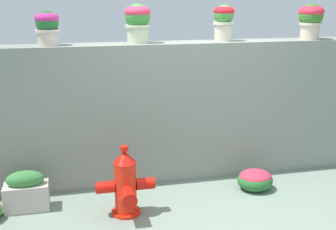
{
  "coord_description": "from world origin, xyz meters",
  "views": [
    {
      "loc": [
        -1.35,
        -4.0,
        2.22
      ],
      "look_at": [
        -0.26,
        0.78,
        0.86
      ],
      "focal_mm": 46.74,
      "sensor_mm": 36.0,
      "label": 1
    }
  ],
  "objects_px": {
    "potted_plant_2": "(138,20)",
    "flower_bush_right": "(255,179)",
    "fire_hydrant": "(126,185)",
    "potted_plant_4": "(311,18)",
    "planter_box": "(26,191)",
    "potted_plant_3": "(224,20)",
    "potted_plant_1": "(47,25)"
  },
  "relations": [
    {
      "from": "potted_plant_2",
      "to": "potted_plant_3",
      "type": "xyz_separation_m",
      "value": [
        1.03,
        0.0,
        -0.01
      ]
    },
    {
      "from": "planter_box",
      "to": "potted_plant_1",
      "type": "bearing_deg",
      "value": 59.36
    },
    {
      "from": "potted_plant_1",
      "to": "flower_bush_right",
      "type": "height_order",
      "value": "potted_plant_1"
    },
    {
      "from": "flower_bush_right",
      "to": "planter_box",
      "type": "relative_size",
      "value": 0.91
    },
    {
      "from": "flower_bush_right",
      "to": "potted_plant_2",
      "type": "bearing_deg",
      "value": 153.54
    },
    {
      "from": "potted_plant_3",
      "to": "potted_plant_1",
      "type": "bearing_deg",
      "value": -179.43
    },
    {
      "from": "flower_bush_right",
      "to": "planter_box",
      "type": "distance_m",
      "value": 2.57
    },
    {
      "from": "potted_plant_2",
      "to": "fire_hydrant",
      "type": "distance_m",
      "value": 1.86
    },
    {
      "from": "potted_plant_2",
      "to": "potted_plant_4",
      "type": "distance_m",
      "value": 2.14
    },
    {
      "from": "potted_plant_4",
      "to": "fire_hydrant",
      "type": "bearing_deg",
      "value": -161.02
    },
    {
      "from": "potted_plant_1",
      "to": "potted_plant_2",
      "type": "height_order",
      "value": "potted_plant_2"
    },
    {
      "from": "potted_plant_1",
      "to": "flower_bush_right",
      "type": "relative_size",
      "value": 0.89
    },
    {
      "from": "potted_plant_4",
      "to": "fire_hydrant",
      "type": "xyz_separation_m",
      "value": [
        -2.44,
        -0.84,
        -1.61
      ]
    },
    {
      "from": "potted_plant_3",
      "to": "planter_box",
      "type": "distance_m",
      "value": 2.96
    },
    {
      "from": "potted_plant_2",
      "to": "potted_plant_4",
      "type": "xyz_separation_m",
      "value": [
        2.14,
        -0.06,
        -0.0
      ]
    },
    {
      "from": "planter_box",
      "to": "potted_plant_2",
      "type": "bearing_deg",
      "value": 22.77
    },
    {
      "from": "potted_plant_2",
      "to": "planter_box",
      "type": "height_order",
      "value": "potted_plant_2"
    },
    {
      "from": "potted_plant_1",
      "to": "potted_plant_2",
      "type": "bearing_deg",
      "value": 0.97
    },
    {
      "from": "potted_plant_4",
      "to": "fire_hydrant",
      "type": "height_order",
      "value": "potted_plant_4"
    },
    {
      "from": "flower_bush_right",
      "to": "potted_plant_4",
      "type": "bearing_deg",
      "value": 32.87
    },
    {
      "from": "potted_plant_4",
      "to": "flower_bush_right",
      "type": "relative_size",
      "value": 1.03
    },
    {
      "from": "potted_plant_1",
      "to": "potted_plant_2",
      "type": "distance_m",
      "value": 1.0
    },
    {
      "from": "potted_plant_2",
      "to": "flower_bush_right",
      "type": "relative_size",
      "value": 1.05
    },
    {
      "from": "potted_plant_3",
      "to": "flower_bush_right",
      "type": "xyz_separation_m",
      "value": [
        0.22,
        -0.63,
        -1.8
      ]
    },
    {
      "from": "potted_plant_1",
      "to": "potted_plant_4",
      "type": "distance_m",
      "value": 3.13
    },
    {
      "from": "potted_plant_2",
      "to": "fire_hydrant",
      "type": "height_order",
      "value": "potted_plant_2"
    },
    {
      "from": "potted_plant_3",
      "to": "flower_bush_right",
      "type": "height_order",
      "value": "potted_plant_3"
    },
    {
      "from": "potted_plant_3",
      "to": "flower_bush_right",
      "type": "relative_size",
      "value": 1.01
    },
    {
      "from": "potted_plant_4",
      "to": "flower_bush_right",
      "type": "xyz_separation_m",
      "value": [
        -0.88,
        -0.57,
        -1.81
      ]
    },
    {
      "from": "potted_plant_2",
      "to": "potted_plant_4",
      "type": "height_order",
      "value": "potted_plant_2"
    },
    {
      "from": "potted_plant_1",
      "to": "fire_hydrant",
      "type": "distance_m",
      "value": 1.92
    },
    {
      "from": "potted_plant_3",
      "to": "planter_box",
      "type": "height_order",
      "value": "potted_plant_3"
    }
  ]
}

